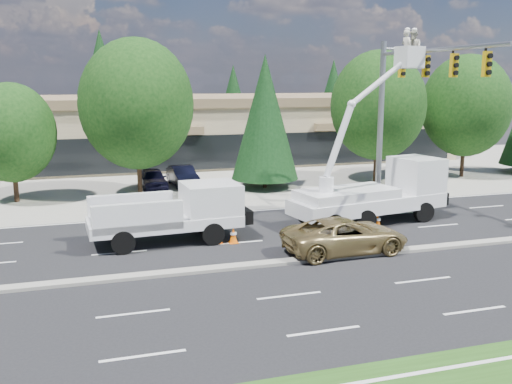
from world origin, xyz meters
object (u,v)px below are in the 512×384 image
object	(u,v)px
utility_pickup	(176,218)
minivan	(345,235)
bucket_truck	(381,182)
signal_mast	(403,96)

from	to	relation	value
utility_pickup	minivan	size ratio (longest dim) A/B	1.28
bucket_truck	minivan	xyz separation A→B (m)	(-3.91, -4.24, -1.28)
signal_mast	minivan	xyz separation A→B (m)	(-6.22, -6.44, -5.34)
bucket_truck	minivan	distance (m)	5.91
utility_pickup	minivan	bearing A→B (deg)	-33.24
utility_pickup	bucket_truck	bearing A→B (deg)	0.11
bucket_truck	signal_mast	bearing A→B (deg)	33.04
signal_mast	bucket_truck	size ratio (longest dim) A/B	1.09
bucket_truck	minivan	world-z (taller)	bucket_truck
signal_mast	bucket_truck	xyz separation A→B (m)	(-2.31, -2.20, -4.06)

